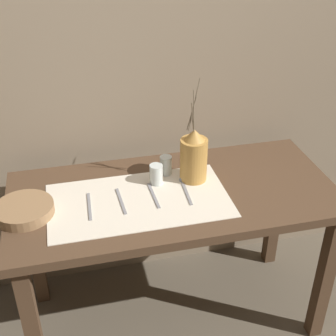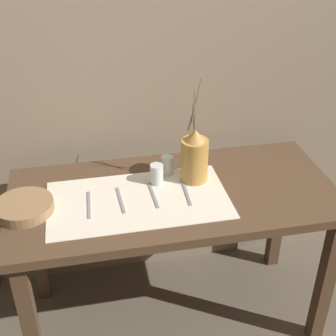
{
  "view_description": "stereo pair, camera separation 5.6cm",
  "coord_description": "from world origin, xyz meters",
  "views": [
    {
      "loc": [
        -0.4,
        -1.58,
        1.86
      ],
      "look_at": [
        -0.02,
        0.0,
        0.86
      ],
      "focal_mm": 50.0,
      "sensor_mm": 36.0,
      "label": 1
    },
    {
      "loc": [
        -0.35,
        -1.6,
        1.86
      ],
      "look_at": [
        -0.02,
        0.0,
        0.86
      ],
      "focal_mm": 50.0,
      "sensor_mm": 36.0,
      "label": 2
    }
  ],
  "objects": [
    {
      "name": "wooden_bowl",
      "position": [
        -0.61,
        -0.02,
        0.77
      ],
      "size": [
        0.23,
        0.23,
        0.04
      ],
      "color": "#8E6B47",
      "rests_on": "wooden_table"
    },
    {
      "name": "glass_tumbler_far",
      "position": [
        0.0,
        0.14,
        0.79
      ],
      "size": [
        0.05,
        0.05,
        0.09
      ],
      "color": "silver",
      "rests_on": "wooden_table"
    },
    {
      "name": "linen_cloth",
      "position": [
        -0.16,
        -0.03,
        0.75
      ],
      "size": [
        0.74,
        0.41,
        0.0
      ],
      "color": "beige",
      "rests_on": "wooden_table"
    },
    {
      "name": "ground_plane",
      "position": [
        0.0,
        0.0,
        0.0
      ],
      "size": [
        12.0,
        12.0,
        0.0
      ],
      "primitive_type": "plane",
      "color": "brown"
    },
    {
      "name": "wooden_table",
      "position": [
        0.0,
        0.0,
        0.64
      ],
      "size": [
        1.39,
        0.65,
        0.74
      ],
      "color": "#4C3523",
      "rests_on": "ground_plane"
    },
    {
      "name": "fork_inner",
      "position": [
        -0.09,
        -0.02,
        0.75
      ],
      "size": [
        0.02,
        0.18,
        0.0
      ],
      "color": "gray",
      "rests_on": "wooden_table"
    },
    {
      "name": "knife_center",
      "position": [
        -0.23,
        -0.02,
        0.75
      ],
      "size": [
        0.02,
        0.18,
        0.0
      ],
      "color": "gray",
      "rests_on": "wooden_table"
    },
    {
      "name": "stone_wall_back",
      "position": [
        0.0,
        0.43,
        1.2
      ],
      "size": [
        7.0,
        0.06,
        2.4
      ],
      "color": "gray",
      "rests_on": "ground_plane"
    },
    {
      "name": "spoon_outer",
      "position": [
        0.05,
        0.03,
        0.75
      ],
      "size": [
        0.03,
        0.2,
        0.02
      ],
      "color": "gray",
      "rests_on": "wooden_table"
    },
    {
      "name": "glass_tumbler_near",
      "position": [
        -0.06,
        0.08,
        0.79
      ],
      "size": [
        0.06,
        0.06,
        0.09
      ],
      "color": "silver",
      "rests_on": "wooden_table"
    },
    {
      "name": "fork_outer",
      "position": [
        -0.36,
        -0.03,
        0.75
      ],
      "size": [
        0.02,
        0.18,
        0.0
      ],
      "color": "gray",
      "rests_on": "wooden_table"
    },
    {
      "name": "pitcher_with_flowers",
      "position": [
        0.11,
        0.07,
        0.86
      ],
      "size": [
        0.12,
        0.12,
        0.46
      ],
      "color": "#B7843D",
      "rests_on": "wooden_table"
    }
  ]
}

